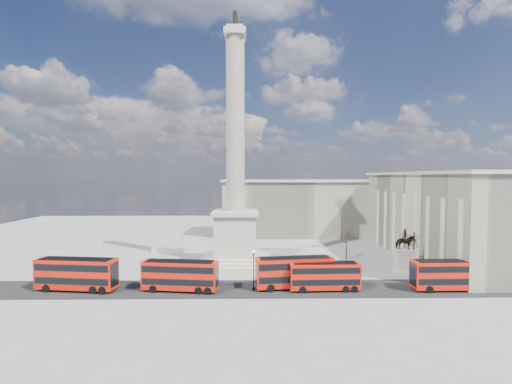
{
  "coord_description": "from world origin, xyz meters",
  "views": [
    {
      "loc": [
        3.21,
        -62.88,
        17.61
      ],
      "look_at": [
        4.0,
        0.01,
        14.75
      ],
      "focal_mm": 24.0,
      "sensor_mm": 36.0,
      "label": 1
    }
  ],
  "objects": [
    {
      "name": "red_bus_d",
      "position": [
        33.88,
        -11.14,
        2.45
      ],
      "size": [
        11.55,
        2.86,
        4.67
      ],
      "rotation": [
        0.0,
        0.0,
        0.01
      ],
      "color": "red",
      "rests_on": "ground"
    },
    {
      "name": "victorian_lamp",
      "position": [
        3.49,
        -10.79,
        3.72
      ],
      "size": [
        0.54,
        0.54,
        6.31
      ],
      "rotation": [
        0.0,
        0.0,
        0.38
      ],
      "color": "black",
      "rests_on": "ground"
    },
    {
      "name": "asphalt_road",
      "position": [
        5.0,
        -10.0,
        0.0
      ],
      "size": [
        120.0,
        9.0,
        0.01
      ],
      "primitive_type": "cube",
      "color": "black",
      "rests_on": "ground"
    },
    {
      "name": "nelsons_column",
      "position": [
        0.0,
        5.0,
        12.92
      ],
      "size": [
        14.0,
        14.0,
        49.85
      ],
      "color": "#BEB09E",
      "rests_on": "ground"
    },
    {
      "name": "red_bus_c",
      "position": [
        14.5,
        -10.96,
        2.3
      ],
      "size": [
        10.87,
        2.85,
        4.38
      ],
      "rotation": [
        0.0,
        0.0,
        0.03
      ],
      "color": "red",
      "rests_on": "ground"
    },
    {
      "name": "pedestrian_crossing",
      "position": [
        11.86,
        -2.77,
        0.76
      ],
      "size": [
        0.93,
        0.82,
        1.51
      ],
      "primitive_type": "imported",
      "rotation": [
        0.0,
        0.0,
        2.51
      ],
      "color": "#262024",
      "rests_on": "ground"
    },
    {
      "name": "building_east",
      "position": [
        45.0,
        10.0,
        9.32
      ],
      "size": [
        19.0,
        46.0,
        18.6
      ],
      "color": "#BEB79C",
      "rests_on": "ground"
    },
    {
      "name": "bare_tree_mid",
      "position": [
        23.34,
        8.9,
        5.39
      ],
      "size": [
        1.8,
        1.8,
        6.84
      ],
      "rotation": [
        0.0,
        0.0,
        -0.08
      ],
      "color": "#332319",
      "rests_on": "ground"
    },
    {
      "name": "red_bus_a",
      "position": [
        -7.73,
        -10.91,
        2.46
      ],
      "size": [
        11.78,
        3.97,
        4.68
      ],
      "rotation": [
        0.0,
        0.0,
        -0.12
      ],
      "color": "red",
      "rests_on": "ground"
    },
    {
      "name": "ground",
      "position": [
        0.0,
        0.0,
        0.0
      ],
      "size": [
        180.0,
        180.0,
        0.0
      ],
      "primitive_type": "plane",
      "color": "gray",
      "rests_on": "ground"
    },
    {
      "name": "balustrade_wall",
      "position": [
        0.0,
        16.0,
        0.55
      ],
      "size": [
        40.0,
        0.6,
        1.1
      ],
      "primitive_type": "cube",
      "color": "#BAB19A",
      "rests_on": "ground"
    },
    {
      "name": "pedestrian_standing",
      "position": [
        20.8,
        -4.5,
        0.93
      ],
      "size": [
        1.14,
        1.13,
        1.85
      ],
      "primitive_type": "imported",
      "rotation": [
        0.0,
        0.0,
        3.89
      ],
      "color": "#262024",
      "rests_on": "ground"
    },
    {
      "name": "red_bus_e",
      "position": [
        -23.75,
        -10.47,
        2.61
      ],
      "size": [
        12.53,
        4.19,
        4.98
      ],
      "rotation": [
        0.0,
        0.0,
        -0.12
      ],
      "color": "red",
      "rests_on": "ground"
    },
    {
      "name": "equestrian_statue",
      "position": [
        31.14,
        -1.43,
        2.81
      ],
      "size": [
        3.88,
        2.91,
        8.11
      ],
      "color": "#BAB19A",
      "rests_on": "ground"
    },
    {
      "name": "pedestrian_walking",
      "position": [
        18.91,
        -1.87,
        0.82
      ],
      "size": [
        0.7,
        0.6,
        1.63
      ],
      "primitive_type": "imported",
      "rotation": [
        0.0,
        0.0,
        0.42
      ],
      "color": "#262024",
      "rests_on": "ground"
    },
    {
      "name": "bare_tree_far",
      "position": [
        35.15,
        7.64,
        5.08
      ],
      "size": [
        1.58,
        1.58,
        6.45
      ],
      "rotation": [
        0.0,
        0.0,
        -0.21
      ],
      "color": "#332319",
      "rests_on": "ground"
    },
    {
      "name": "red_bus_b",
      "position": [
        10.0,
        -9.86,
        2.59
      ],
      "size": [
        12.43,
        4.3,
        4.94
      ],
      "rotation": [
        0.0,
        0.0,
        0.13
      ],
      "color": "red",
      "rests_on": "ground"
    },
    {
      "name": "building_northeast",
      "position": [
        20.0,
        40.0,
        8.32
      ],
      "size": [
        51.0,
        17.0,
        16.6
      ],
      "color": "#BEB79C",
      "rests_on": "ground"
    },
    {
      "name": "bare_tree_near",
      "position": [
        32.8,
        -1.5,
        6.18
      ],
      "size": [
        1.79,
        1.79,
        7.84
      ],
      "rotation": [
        0.0,
        0.0,
        -0.3
      ],
      "color": "#332319",
      "rests_on": "ground"
    }
  ]
}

